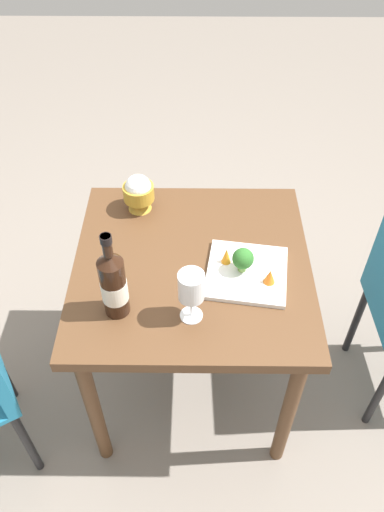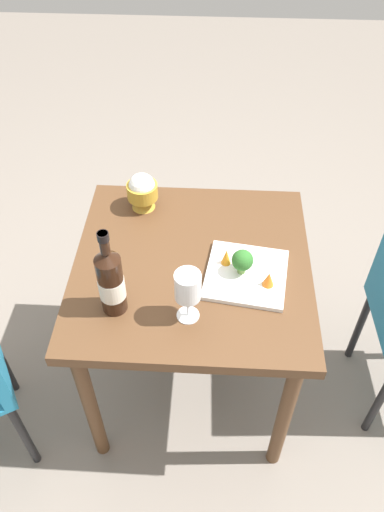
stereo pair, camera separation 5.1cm
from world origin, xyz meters
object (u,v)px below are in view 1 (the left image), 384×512
object	(u,v)px
wine_glass	(193,287)
serving_plate	(247,273)
broccoli_floret	(243,259)
carrot_garnish_left	(226,255)
carrot_garnish_right	(270,276)
wine_bottle	(113,284)
rice_bowl	(139,192)

from	to	relation	value
wine_glass	serving_plate	size ratio (longest dim) A/B	0.63
broccoli_floret	carrot_garnish_left	bearing A→B (deg)	144.26
broccoli_floret	carrot_garnish_left	world-z (taller)	broccoli_floret
serving_plate	carrot_garnish_right	size ratio (longest dim) A/B	5.52
serving_plate	wine_bottle	bearing A→B (deg)	-159.66
wine_glass	carrot_garnish_right	distance (m)	0.28
broccoli_floret	rice_bowl	bearing A→B (deg)	138.02
broccoli_floret	serving_plate	bearing A→B (deg)	-16.45
wine_bottle	carrot_garnish_left	size ratio (longest dim) A/B	5.31
broccoli_floret	carrot_garnish_right	size ratio (longest dim) A/B	1.67
rice_bowl	serving_plate	distance (m)	0.49
wine_bottle	wine_glass	bearing A→B (deg)	-5.06
rice_bowl	wine_bottle	bearing A→B (deg)	-93.51
wine_bottle	serving_plate	distance (m)	0.44
wine_glass	broccoli_floret	world-z (taller)	wine_glass
wine_glass	carrot_garnish_left	world-z (taller)	wine_glass
carrot_garnish_right	rice_bowl	bearing A→B (deg)	139.77
rice_bowl	carrot_garnish_right	size ratio (longest dim) A/B	2.76
rice_bowl	serving_plate	world-z (taller)	rice_bowl
wine_glass	serving_plate	distance (m)	0.27
wine_bottle	wine_glass	distance (m)	0.23
broccoli_floret	carrot_garnish_left	distance (m)	0.06
wine_bottle	broccoli_floret	world-z (taller)	wine_bottle
wine_bottle	carrot_garnish_left	world-z (taller)	wine_bottle
broccoli_floret	carrot_garnish_right	xyz separation A→B (m)	(0.08, -0.05, -0.02)
wine_glass	broccoli_floret	xyz separation A→B (m)	(0.15, 0.17, -0.06)
rice_bowl	carrot_garnish_left	size ratio (longest dim) A/B	2.46
wine_glass	rice_bowl	size ratio (longest dim) A/B	1.26
wine_bottle	serving_plate	world-z (taller)	wine_bottle
rice_bowl	broccoli_floret	size ratio (longest dim) A/B	1.65
wine_glass	carrot_garnish_right	xyz separation A→B (m)	(0.23, 0.12, -0.09)
serving_plate	broccoli_floret	xyz separation A→B (m)	(-0.02, 0.00, 0.06)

